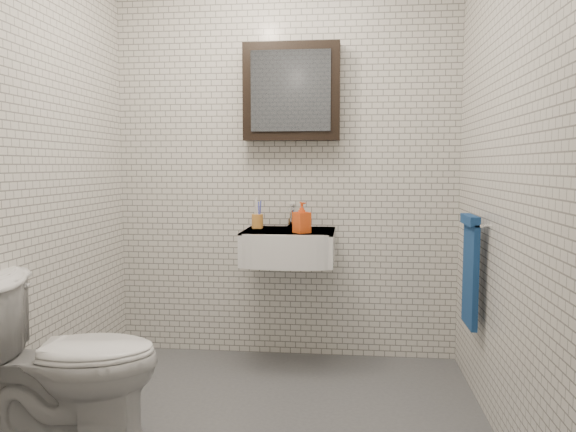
{
  "coord_description": "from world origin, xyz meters",
  "views": [
    {
      "loc": [
        0.42,
        -2.61,
        1.25
      ],
      "look_at": [
        0.08,
        0.45,
        0.97
      ],
      "focal_mm": 35.0,
      "sensor_mm": 36.0,
      "label": 1
    }
  ],
  "objects": [
    {
      "name": "toothbrush_cup",
      "position": [
        -0.16,
        0.86,
        0.9
      ],
      "size": [
        0.09,
        0.09,
        0.2
      ],
      "rotation": [
        0.0,
        0.0,
        -0.26
      ],
      "color": "orange",
      "rests_on": "washbasin"
    },
    {
      "name": "washbasin",
      "position": [
        0.05,
        0.73,
        0.76
      ],
      "size": [
        0.55,
        0.5,
        0.2
      ],
      "color": "white",
      "rests_on": "room_shell"
    },
    {
      "name": "room_shell",
      "position": [
        0.0,
        0.0,
        1.47
      ],
      "size": [
        2.22,
        2.02,
        2.51
      ],
      "color": "silver",
      "rests_on": "ground"
    },
    {
      "name": "towel_rail",
      "position": [
        1.04,
        0.35,
        0.72
      ],
      "size": [
        0.09,
        0.3,
        0.58
      ],
      "color": "silver",
      "rests_on": "room_shell"
    },
    {
      "name": "faucet",
      "position": [
        0.05,
        0.93,
        0.92
      ],
      "size": [
        0.06,
        0.2,
        0.15
      ],
      "color": "silver",
      "rests_on": "washbasin"
    },
    {
      "name": "mirror_cabinet",
      "position": [
        0.05,
        0.93,
        1.7
      ],
      "size": [
        0.6,
        0.15,
        0.6
      ],
      "color": "black",
      "rests_on": "room_shell"
    },
    {
      "name": "soap_bottle",
      "position": [
        0.14,
        0.64,
        0.94
      ],
      "size": [
        0.12,
        0.12,
        0.18
      ],
      "primitive_type": "imported",
      "rotation": [
        0.0,
        0.0,
        0.69
      ],
      "color": "orange",
      "rests_on": "washbasin"
    },
    {
      "name": "ground",
      "position": [
        0.0,
        0.0,
        0.01
      ],
      "size": [
        2.2,
        2.0,
        0.01
      ],
      "primitive_type": "cube",
      "color": "#484B4F",
      "rests_on": "ground"
    },
    {
      "name": "toilet",
      "position": [
        -0.8,
        -0.35,
        0.39
      ],
      "size": [
        0.85,
        0.59,
        0.79
      ],
      "primitive_type": "imported",
      "rotation": [
        0.0,
        0.0,
        1.78
      ],
      "color": "white",
      "rests_on": "ground"
    }
  ]
}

